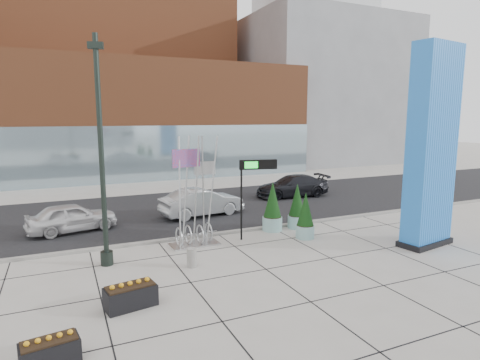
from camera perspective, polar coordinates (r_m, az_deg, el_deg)
name	(u,v)px	position (r m, az deg, el deg)	size (l,w,h in m)	color
ground	(232,265)	(16.15, -1.19, -11.93)	(160.00, 160.00, 0.00)	#9E9991
street_asphalt	(168,211)	(25.26, -10.15, -4.34)	(80.00, 12.00, 0.02)	black
curb_edge	(199,236)	(19.68, -5.81, -7.92)	(80.00, 0.30, 0.12)	gray
tower_podium	(134,120)	(41.46, -14.86, 8.29)	(34.00, 10.00, 11.00)	brown
tower_glass_front	(144,154)	(36.88, -13.43, 3.63)	(34.00, 0.60, 5.00)	#8CA5B2
building_grey_parking	(316,93)	(55.98, 10.75, 12.11)	(20.00, 18.00, 18.00)	slate
blue_pylon	(431,151)	(19.55, 25.57, 3.76)	(2.82, 1.61, 8.87)	blue
lamp_post	(102,175)	(16.10, -18.98, 0.71)	(0.59, 0.48, 8.76)	black
public_art_sculpture	(194,217)	(18.26, -6.53, -5.22)	(2.23, 1.18, 4.97)	silver
concrete_bollard	(192,257)	(15.91, -6.88, -10.88)	(0.38, 0.38, 0.75)	gray
overhead_street_sign	(254,171)	(18.78, 2.00, 1.29)	(1.78, 0.53, 3.79)	black
round_planter_east	(305,217)	(19.45, 9.28, -5.16)	(0.89, 0.89, 2.22)	#88B7B6
round_planter_mid	(297,207)	(21.14, 8.11, -3.83)	(0.94, 0.94, 2.35)	#88B7B6
round_planter_west	(272,208)	(20.51, 4.64, -3.94)	(1.01, 1.01, 2.52)	#88B7B6
box_planter_north	(131,295)	(13.15, -15.30, -15.49)	(1.62, 1.01, 0.83)	black
box_planter_south	(50,351)	(11.15, -25.42, -21.07)	(1.39, 0.84, 0.72)	black
car_white_west	(72,218)	(22.02, -22.77, -4.95)	(1.73, 4.31, 1.47)	white
car_silver_mid	(202,202)	(23.63, -5.44, -3.18)	(1.71, 4.89, 1.61)	#A4A8AC
car_dark_east	(292,186)	(29.41, 7.42, -0.87)	(2.18, 5.37, 1.56)	black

